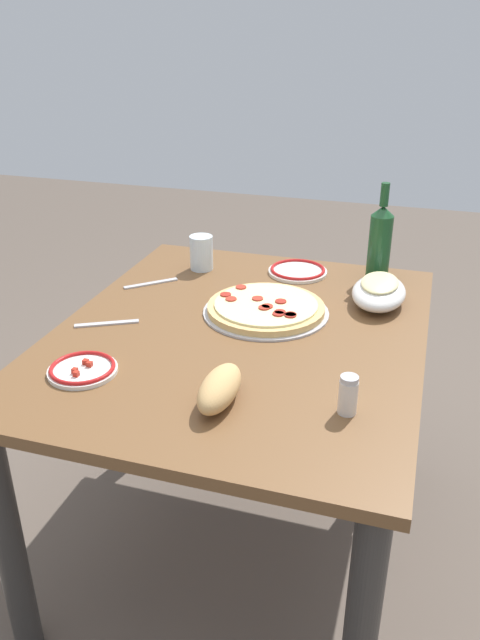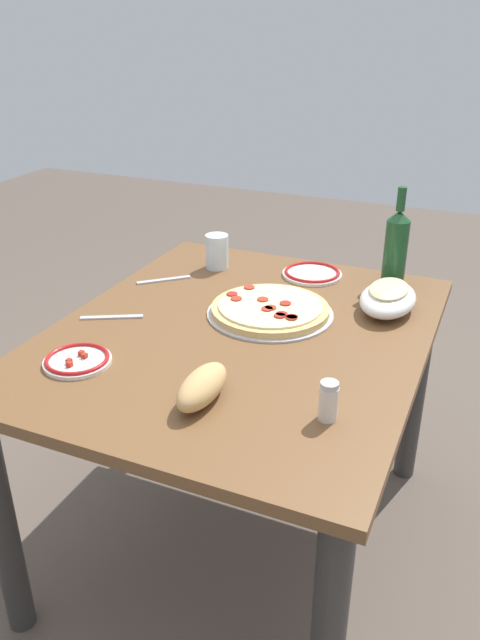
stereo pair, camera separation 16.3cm
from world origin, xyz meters
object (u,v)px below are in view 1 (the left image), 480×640
object	(u,v)px
pepperoni_pizza	(266,308)
bread_loaf	(220,388)
wine_bottle	(380,241)
baked_pasta_dish	(379,291)
side_plate_far	(298,271)
spice_shaker	(348,395)
dining_table	(240,370)
water_glass	(201,253)
side_plate_near	(83,369)

from	to	relation	value
pepperoni_pizza	bread_loaf	size ratio (longest dim) A/B	1.91
wine_bottle	bread_loaf	size ratio (longest dim) A/B	1.64
pepperoni_pizza	baked_pasta_dish	world-z (taller)	baked_pasta_dish
side_plate_far	spice_shaker	size ratio (longest dim) A/B	2.16
dining_table	spice_shaker	xyz separation A→B (m)	(0.30, 0.32, 0.16)
dining_table	water_glass	xyz separation A→B (m)	(-0.39, -0.25, 0.18)
water_glass	bread_loaf	size ratio (longest dim) A/B	0.61
baked_pasta_dish	water_glass	bearing A→B (deg)	-100.65
side_plate_far	dining_table	bearing A→B (deg)	-7.38
dining_table	wine_bottle	world-z (taller)	wine_bottle
water_glass	dining_table	bearing A→B (deg)	32.88
dining_table	bread_loaf	xyz separation A→B (m)	(0.34, 0.06, 0.16)
dining_table	baked_pasta_dish	distance (m)	0.46
side_plate_near	baked_pasta_dish	bearing A→B (deg)	134.03
baked_pasta_dish	pepperoni_pizza	bearing A→B (deg)	-61.90
baked_pasta_dish	bread_loaf	distance (m)	0.67
dining_table	side_plate_far	size ratio (longest dim) A/B	6.12
bread_loaf	spice_shaker	size ratio (longest dim) A/B	2.11
side_plate_near	side_plate_far	size ratio (longest dim) A/B	0.86
wine_bottle	side_plate_near	size ratio (longest dim) A/B	1.87
pepperoni_pizza	baked_pasta_dish	distance (m)	0.33
bread_loaf	baked_pasta_dish	bearing A→B (deg)	156.41
baked_pasta_dish	side_plate_near	world-z (taller)	baked_pasta_dish
water_glass	side_plate_near	bearing A→B (deg)	-2.81
water_glass	side_plate_near	size ratio (longest dim) A/B	0.69
dining_table	wine_bottle	distance (m)	0.61
dining_table	bread_loaf	world-z (taller)	bread_loaf
water_glass	spice_shaker	distance (m)	0.89
pepperoni_pizza	bread_loaf	bearing A→B (deg)	2.72
side_plate_near	side_plate_far	xyz separation A→B (m)	(-0.76, 0.34, -0.00)
wine_bottle	spice_shaker	world-z (taller)	wine_bottle
pepperoni_pizza	side_plate_far	distance (m)	0.32
bread_loaf	pepperoni_pizza	bearing A→B (deg)	-177.28
wine_bottle	water_glass	xyz separation A→B (m)	(0.09, -0.55, -0.07)
baked_pasta_dish	side_plate_far	xyz separation A→B (m)	(-0.16, -0.27, -0.03)
side_plate_far	bread_loaf	xyz separation A→B (m)	(0.78, 0.00, 0.03)
pepperoni_pizza	water_glass	bearing A→B (deg)	-132.59
water_glass	side_plate_far	world-z (taller)	water_glass
side_plate_far	bread_loaf	size ratio (longest dim) A/B	1.02
baked_pasta_dish	bread_loaf	xyz separation A→B (m)	(0.62, -0.27, -0.01)
water_glass	spice_shaker	bearing A→B (deg)	40.06
side_plate_far	pepperoni_pizza	bearing A→B (deg)	-3.59
wine_bottle	side_plate_far	distance (m)	0.27
wine_bottle	spice_shaker	xyz separation A→B (m)	(0.77, 0.02, -0.08)
dining_table	wine_bottle	size ratio (longest dim) A/B	3.81
side_plate_near	spice_shaker	bearing A→B (deg)	91.69
dining_table	spice_shaker	bearing A→B (deg)	47.60
baked_pasta_dish	side_plate_far	world-z (taller)	baked_pasta_dish
pepperoni_pizza	wine_bottle	world-z (taller)	wine_bottle
wine_bottle	spice_shaker	size ratio (longest dim) A/B	3.47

